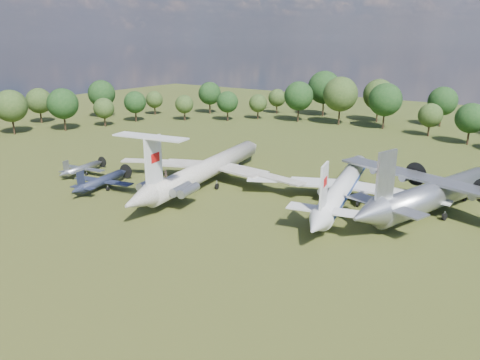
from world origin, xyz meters
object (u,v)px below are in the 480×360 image
Objects in this scene: small_prop_northwest at (83,170)px; person_on_il62 at (166,174)px; small_prop_west at (102,183)px; tu104_jet at (343,190)px; il62_airliner at (208,172)px; an12_transport at (434,198)px.

person_on_il62 is (27.57, -3.97, 4.74)m from small_prop_northwest.
tu104_jet is at bearing 13.76° from small_prop_west.
il62_airliner is 3.06× the size of small_prop_west.
small_prop_west is 10.39× the size of person_on_il62.
an12_transport is (13.79, 3.37, 0.41)m from tu104_jet.
person_on_il62 is at bearing -131.70° from an12_transport.
il62_airliner is 14.16m from person_on_il62.
person_on_il62 is at bearing -11.82° from small_prop_west.
person_on_il62 is at bearing -153.22° from tu104_jet.
il62_airliner is 26.99m from small_prop_northwest.
person_on_il62 reaches higher than tu104_jet.
small_prop_west is at bearing -31.76° from person_on_il62.
tu104_jet is 1.11× the size of an12_transport.
person_on_il62 reaches higher than small_prop_northwest.
small_prop_west is at bearing -145.75° from il62_airliner.
person_on_il62 reaches higher than small_prop_west.
small_prop_northwest is at bearing -176.52° from tu104_jet.
tu104_jet is at bearing 6.44° from small_prop_northwest.
il62_airliner is 3.80× the size of small_prop_northwest.
il62_airliner is at bearing 178.84° from tu104_jet.
an12_transport is 25.58× the size of person_on_il62.
an12_transport is at bearing 10.78° from small_prop_west.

